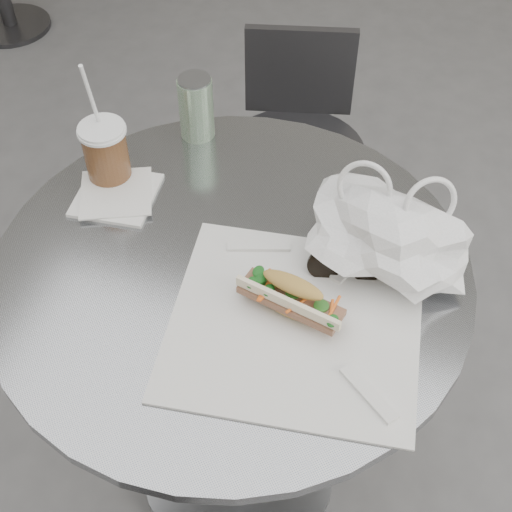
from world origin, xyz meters
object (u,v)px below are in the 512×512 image
(cafe_table, at_px, (235,361))
(banh_mi, at_px, (291,297))
(sunglasses, at_px, (346,267))
(iced_coffee, at_px, (106,152))
(chair_far, at_px, (294,178))
(drink_can, at_px, (196,107))

(cafe_table, bearing_deg, banh_mi, -25.25)
(sunglasses, bearing_deg, iced_coffee, 154.05)
(cafe_table, height_order, banh_mi, banh_mi)
(cafe_table, distance_m, iced_coffee, 0.45)
(chair_far, relative_size, sunglasses, 5.61)
(banh_mi, bearing_deg, drink_can, 141.53)
(iced_coffee, xyz_separation_m, sunglasses, (0.45, -0.07, -0.04))
(sunglasses, xyz_separation_m, drink_can, (-0.35, 0.24, 0.04))
(iced_coffee, distance_m, sunglasses, 0.45)
(chair_far, bearing_deg, banh_mi, 90.38)
(iced_coffee, xyz_separation_m, drink_can, (0.10, 0.17, 0.00))
(chair_far, bearing_deg, drink_can, 63.89)
(chair_far, relative_size, banh_mi, 3.27)
(chair_far, relative_size, iced_coffee, 2.79)
(iced_coffee, bearing_deg, chair_far, 73.88)
(sunglasses, bearing_deg, banh_mi, -136.56)
(banh_mi, height_order, iced_coffee, iced_coffee)
(chair_far, height_order, iced_coffee, iced_coffee)
(banh_mi, distance_m, drink_can, 0.45)
(sunglasses, bearing_deg, chair_far, 96.73)
(chair_far, xyz_separation_m, sunglasses, (0.28, -0.65, 0.46))
(banh_mi, xyz_separation_m, sunglasses, (0.06, 0.10, -0.01))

